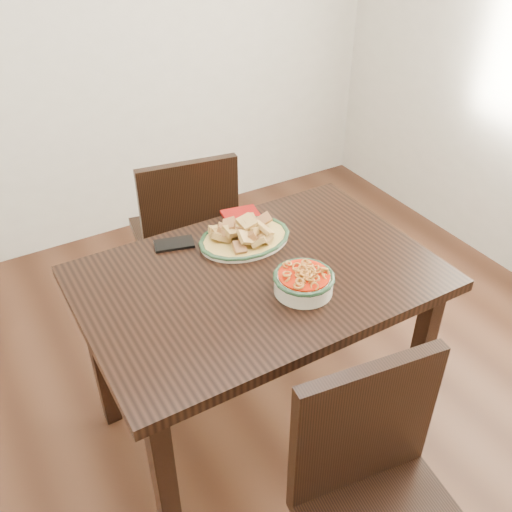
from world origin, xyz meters
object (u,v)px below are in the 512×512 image
chair_far (186,231)px  noodle_bowl (304,280)px  fish_plate (245,231)px  dining_table (259,297)px  chair_near (379,498)px  smartphone (174,244)px

chair_far → noodle_bowl: size_ratio=4.48×
noodle_bowl → fish_plate: bearing=93.5°
dining_table → chair_near: bearing=-94.7°
smartphone → chair_far: bearing=77.7°
dining_table → smartphone: bearing=120.3°
chair_far → fish_plate: (0.01, -0.53, 0.30)m
noodle_bowl → dining_table: bearing=116.8°
chair_far → noodle_bowl: chair_far is taller
chair_near → smartphone: chair_near is taller
chair_far → chair_near: (-0.11, -1.45, 0.00)m
fish_plate → chair_far: bearing=91.0°
fish_plate → noodle_bowl: 0.34m
dining_table → fish_plate: bearing=74.2°
chair_near → noodle_bowl: 0.66m
chair_far → chair_near: 1.45m
noodle_bowl → chair_near: bearing=-103.2°
smartphone → chair_near: bearing=-68.1°
dining_table → noodle_bowl: 0.22m
noodle_bowl → smartphone: noodle_bowl is taller
chair_far → smartphone: size_ratio=6.38×
dining_table → noodle_bowl: (0.08, -0.15, 0.14)m
chair_far → fish_plate: size_ratio=2.65×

